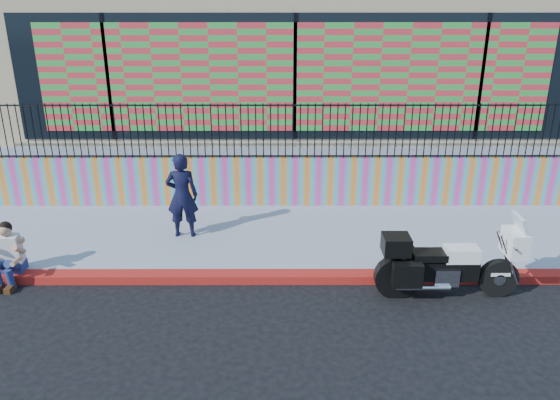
{
  "coord_description": "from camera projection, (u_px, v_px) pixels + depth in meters",
  "views": [
    {
      "loc": [
        -0.36,
        -8.3,
        4.67
      ],
      "look_at": [
        -0.34,
        1.2,
        1.03
      ],
      "focal_mm": 35.0,
      "sensor_mm": 36.0,
      "label": 1
    }
  ],
  "objects": [
    {
      "name": "ground",
      "position": [
        300.0,
        281.0,
        9.42
      ],
      "size": [
        90.0,
        90.0,
        0.0
      ],
      "primitive_type": "plane",
      "color": "black",
      "rests_on": "ground"
    },
    {
      "name": "red_curb",
      "position": [
        300.0,
        277.0,
        9.39
      ],
      "size": [
        16.0,
        0.3,
        0.15
      ],
      "primitive_type": "cube",
      "color": "#A10B21",
      "rests_on": "ground"
    },
    {
      "name": "sidewalk",
      "position": [
        297.0,
        237.0,
        10.93
      ],
      "size": [
        16.0,
        3.0,
        0.15
      ],
      "primitive_type": "cube",
      "color": "#8F96AC",
      "rests_on": "ground"
    },
    {
      "name": "mural_wall",
      "position": [
        295.0,
        181.0,
        12.2
      ],
      "size": [
        16.0,
        0.2,
        1.1
      ],
      "primitive_type": "cube",
      "color": "#D53894",
      "rests_on": "sidewalk"
    },
    {
      "name": "metal_fence",
      "position": [
        296.0,
        131.0,
        11.79
      ],
      "size": [
        15.8,
        0.04,
        1.2
      ],
      "primitive_type": null,
      "color": "black",
      "rests_on": "mural_wall"
    },
    {
      "name": "elevated_platform",
      "position": [
        291.0,
        130.0,
        16.99
      ],
      "size": [
        16.0,
        10.0,
        1.25
      ],
      "primitive_type": "cube",
      "color": "#8F96AC",
      "rests_on": "ground"
    },
    {
      "name": "storefront_building",
      "position": [
        291.0,
        44.0,
        15.85
      ],
      "size": [
        14.0,
        8.06,
        4.0
      ],
      "color": "tan",
      "rests_on": "elevated_platform"
    },
    {
      "name": "police_motorcycle",
      "position": [
        446.0,
        263.0,
        8.75
      ],
      "size": [
        2.3,
        0.76,
        1.43
      ],
      "color": "black",
      "rests_on": "ground"
    },
    {
      "name": "police_officer",
      "position": [
        182.0,
        196.0,
        10.52
      ],
      "size": [
        0.62,
        0.41,
        1.68
      ],
      "primitive_type": "imported",
      "rotation": [
        0.0,
        0.0,
        3.16
      ],
      "color": "black",
      "rests_on": "sidewalk"
    },
    {
      "name": "seated_man",
      "position": [
        7.0,
        260.0,
        9.17
      ],
      "size": [
        0.54,
        0.71,
        1.06
      ],
      "color": "navy",
      "rests_on": "ground"
    }
  ]
}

